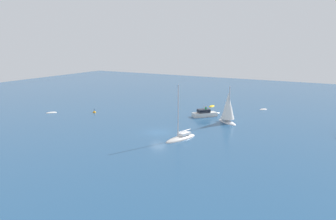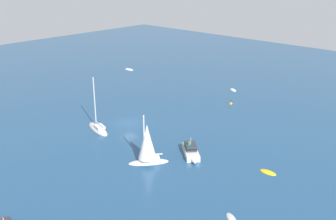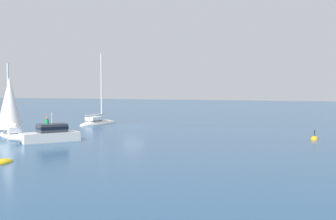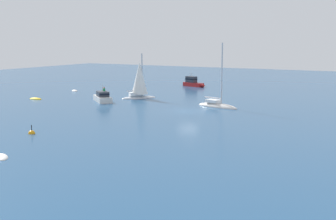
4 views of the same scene
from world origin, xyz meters
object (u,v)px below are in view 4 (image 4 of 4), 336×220
Objects in this scene: tender at (36,99)px; yacht at (217,106)px; sailboat at (139,82)px; tender_1 at (1,157)px; rib_1 at (75,91)px; powerboat at (102,97)px; channel_buoy at (32,134)px; launch at (193,82)px.

tender is 0.25× the size of yacht.
tender_1 is at bearing -125.68° from sailboat.
rib_1 is (5.16, 29.46, -0.15)m from yacht.
rib_1 is (2.70, 15.34, -2.50)m from sailboat.
sailboat reaches higher than rib_1.
tender_1 is 32.34m from powerboat.
yacht is 4.23× the size of rib_1.
powerboat is (2.92, -10.50, 0.64)m from tender.
tender is 1.91× the size of channel_buoy.
tender_1 is 36.90m from sailboat.
sailboat is at bearing -40.01° from tender_1.
powerboat reaches higher than tender.
launch is (28.94, -12.52, 0.75)m from tender.
rib_1 is (38.11, 25.41, 0.00)m from tender_1.
tender_1 is 45.80m from rib_1.
channel_buoy reaches higher than tender.
yacht is 1.68× the size of powerboat.
rib_1 is at bearing 118.48° from sailboat.
powerboat is (-5.74, 2.78, -1.86)m from sailboat.
tender_1 is 0.33× the size of sailboat.
tender is 35.50m from tender_1.
channel_buoy is at bearing -94.33° from yacht.
launch is at bearing 82.98° from rib_1.
channel_buoy is (-21.92, -8.19, -0.63)m from powerboat.
powerboat is 4.58× the size of channel_buoy.
launch is 4.63× the size of channel_buoy.
sailboat is at bearing 22.69° from rib_1.
launch reaches higher than powerboat.
tender_1 is at bearing 154.23° from powerboat.
tender is at bearing 161.59° from sailboat.
launch is at bearing -114.34° from tender.
launch is at bearing 7.34° from channel_buoy.
rib_1 is at bearing -80.67° from tender.
tender_1 is 0.45× the size of powerboat.
tender is at bearing 44.53° from channel_buoy.
channel_buoy is at bearing -24.85° from tender_1.
powerboat reaches higher than tender_1.
channel_buoy reaches higher than rib_1.
tender_1 is at bearing -59.92° from launch.
sailboat is at bearing -147.81° from tender.
powerboat is at bearing -75.37° from launch.
powerboat is 15.14m from rib_1.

